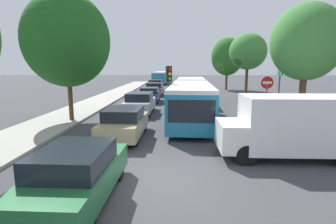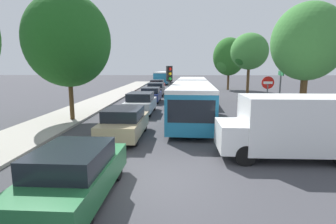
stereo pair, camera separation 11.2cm
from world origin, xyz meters
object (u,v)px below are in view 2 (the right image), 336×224
(articulated_bus, at_px, (192,95))
(tree_right_far, at_px, (228,58))
(city_bus_rear, at_px, (164,77))
(queued_car_tan, at_px, (124,123))
(queued_car_graphite, at_px, (156,89))
(queued_car_silver, at_px, (141,103))
(no_entry_sign, at_px, (267,93))
(queued_car_navy, at_px, (151,95))
(direction_sign_post, at_px, (281,80))
(queued_car_red, at_px, (157,85))
(white_van, at_px, (293,125))
(tree_right_mid, at_px, (249,52))
(traffic_light, at_px, (169,81))
(queued_car_green, at_px, (74,174))
(tree_right_near, at_px, (308,42))
(tree_left_mid, at_px, (68,43))

(articulated_bus, bearing_deg, tree_right_far, 165.63)
(city_bus_rear, bearing_deg, queued_car_tan, -175.47)
(queued_car_tan, distance_m, queued_car_graphite, 18.75)
(city_bus_rear, height_order, queued_car_silver, city_bus_rear)
(no_entry_sign, height_order, tree_right_far, tree_right_far)
(queued_car_navy, relative_size, direction_sign_post, 1.14)
(queued_car_red, bearing_deg, direction_sign_post, -154.04)
(white_van, xyz_separation_m, tree_right_mid, (2.75, 16.75, 3.49))
(queued_car_tan, height_order, traffic_light, traffic_light)
(queued_car_navy, distance_m, no_entry_sign, 12.58)
(queued_car_green, distance_m, queued_car_navy, 18.83)
(no_entry_sign, relative_size, tree_right_near, 0.43)
(queued_car_tan, xyz_separation_m, tree_left_mid, (-3.98, 3.74, 4.02))
(traffic_light, relative_size, tree_right_far, 0.45)
(city_bus_rear, xyz_separation_m, queued_car_green, (0.03, -46.98, -0.65))
(queued_car_silver, bearing_deg, city_bus_rear, 1.66)
(articulated_bus, xyz_separation_m, tree_right_mid, (5.88, 7.22, 3.38))
(queued_car_red, bearing_deg, tree_right_near, -156.17)
(queued_car_navy, relative_size, queued_car_graphite, 0.94)
(articulated_bus, height_order, tree_left_mid, tree_left_mid)
(queued_car_graphite, bearing_deg, queued_car_red, 4.34)
(no_entry_sign, bearing_deg, white_van, -9.21)
(queued_car_navy, distance_m, tree_right_near, 14.73)
(no_entry_sign, bearing_deg, queued_car_navy, -142.90)
(tree_right_near, relative_size, tree_right_far, 0.88)
(direction_sign_post, bearing_deg, city_bus_rear, -66.35)
(tree_right_far, bearing_deg, queued_car_graphite, -141.34)
(queued_car_red, bearing_deg, queued_car_green, -178.06)
(queued_car_navy, height_order, tree_right_near, tree_right_near)
(queued_car_silver, distance_m, direction_sign_post, 9.49)
(queued_car_navy, bearing_deg, queued_car_green, -178.70)
(queued_car_green, xyz_separation_m, queued_car_graphite, (0.14, 24.76, 0.04))
(queued_car_tan, height_order, no_entry_sign, no_entry_sign)
(queued_car_navy, height_order, white_van, white_van)
(city_bus_rear, xyz_separation_m, tree_right_mid, (9.58, -26.83, 3.36))
(queued_car_tan, relative_size, tree_right_far, 0.56)
(queued_car_red, bearing_deg, no_entry_sign, -158.86)
(white_van, xyz_separation_m, direction_sign_post, (2.26, 7.18, 1.31))
(white_van, bearing_deg, queued_car_red, -74.88)
(articulated_bus, xyz_separation_m, queued_car_graphite, (-3.53, 11.82, -0.59))
(queued_car_green, relative_size, tree_left_mid, 0.54)
(white_van, distance_m, traffic_light, 7.69)
(queued_car_graphite, xyz_separation_m, tree_right_mid, (9.41, -4.60, 3.97))
(queued_car_graphite, height_order, tree_right_far, tree_right_far)
(direction_sign_post, bearing_deg, queued_car_graphite, -48.20)
(queued_car_silver, height_order, tree_left_mid, tree_left_mid)
(queued_car_tan, height_order, queued_car_navy, queued_car_tan)
(queued_car_silver, height_order, no_entry_sign, no_entry_sign)
(city_bus_rear, height_order, queued_car_red, city_bus_rear)
(tree_right_far, bearing_deg, queued_car_green, -107.09)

